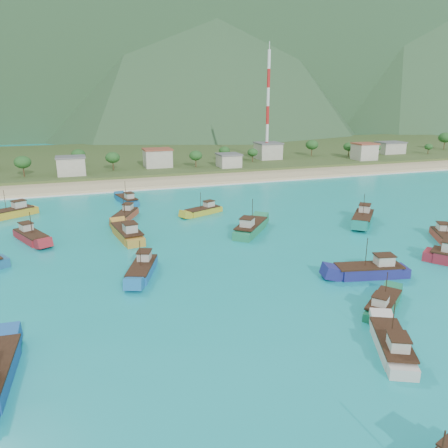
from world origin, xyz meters
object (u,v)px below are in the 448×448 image
object	(u,v)px
boat_4	(11,213)
boat_5	(126,216)
radio_tower	(268,106)
boat_2	(251,228)
boat_25	(142,270)
boat_7	(203,211)
boat_8	(392,346)
boat_19	(444,237)
boat_3	(383,305)
boat_11	(370,271)
boat_13	(31,237)
boat_9	(363,219)
boat_15	(127,234)
boat_26	(127,200)

from	to	relation	value
boat_4	boat_5	distance (m)	26.77
radio_tower	boat_2	size ratio (longest dim) A/B	3.63
boat_25	boat_5	bearing A→B (deg)	-71.74
radio_tower	boat_7	world-z (taller)	radio_tower
boat_2	boat_5	distance (m)	29.68
boat_8	boat_19	world-z (taller)	boat_8
boat_3	boat_4	bearing A→B (deg)	-179.82
boat_4	boat_8	size ratio (longest dim) A/B	1.12
boat_4	boat_25	xyz separation A→B (m)	(23.51, -43.54, -0.12)
boat_7	boat_8	bearing A→B (deg)	158.94
boat_11	boat_13	world-z (taller)	boat_11
boat_11	boat_7	bearing A→B (deg)	29.87
boat_2	boat_3	bearing A→B (deg)	-44.06
boat_5	boat_13	world-z (taller)	boat_13
boat_7	boat_9	bearing A→B (deg)	-144.77
radio_tower	boat_19	world-z (taller)	radio_tower
boat_8	boat_25	xyz separation A→B (m)	(-22.34, 30.46, 0.03)
boat_7	boat_15	size ratio (longest dim) A/B	0.79
boat_25	boat_2	bearing A→B (deg)	-128.35
boat_9	boat_26	xyz separation A→B (m)	(-46.75, 35.58, -0.21)
boat_2	boat_9	world-z (taller)	boat_2
boat_3	boat_9	world-z (taller)	boat_9
boat_11	boat_15	world-z (taller)	boat_15
boat_5	boat_19	bearing A→B (deg)	173.30
boat_4	boat_19	world-z (taller)	boat_4
boat_4	boat_11	size ratio (longest dim) A/B	0.99
radio_tower	boat_7	size ratio (longest dim) A/B	4.25
boat_15	boat_3	bearing A→B (deg)	-64.34
boat_15	boat_26	size ratio (longest dim) A/B	1.19
boat_9	boat_19	bearing A→B (deg)	157.27
radio_tower	boat_9	distance (m)	93.50
boat_2	boat_26	xyz separation A→B (m)	(-20.71, 34.30, -0.23)
boat_3	boat_4	size ratio (longest dim) A/B	0.76
boat_3	boat_15	xyz separation A→B (m)	(-27.86, 40.82, 0.32)
boat_3	boat_7	distance (m)	54.45
radio_tower	boat_2	distance (m)	100.37
boat_19	boat_26	size ratio (longest dim) A/B	0.96
boat_11	boat_15	size ratio (longest dim) A/B	0.94
radio_tower	boat_13	xyz separation A→B (m)	(-84.89, -79.23, -22.14)
boat_7	boat_13	distance (m)	37.84
boat_13	boat_26	size ratio (longest dim) A/B	1.04
boat_4	boat_9	distance (m)	79.67
radio_tower	boat_26	bearing A→B (deg)	-139.87
boat_13	boat_19	xyz separation A→B (m)	(75.34, -25.47, -0.08)
boat_3	boat_15	bearing A→B (deg)	176.39
boat_25	boat_9	bearing A→B (deg)	-144.62
boat_4	boat_7	size ratio (longest dim) A/B	1.17
radio_tower	boat_2	xyz separation A→B (m)	(-42.98, -88.00, -21.97)
boat_7	boat_3	bearing A→B (deg)	165.19
boat_4	boat_19	xyz separation A→B (m)	(81.11, -45.64, -0.18)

